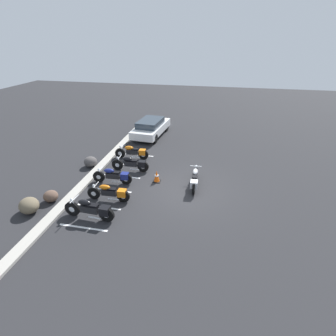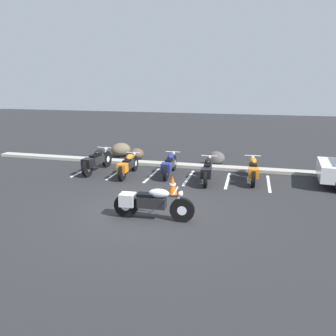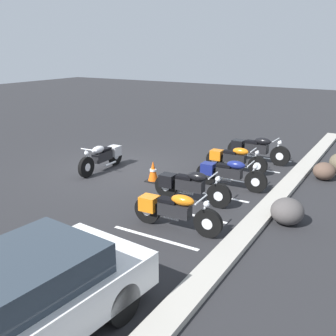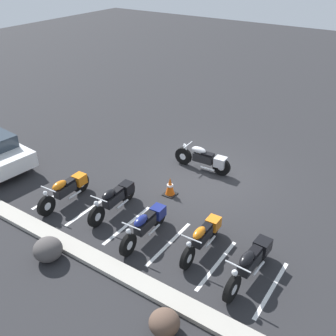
% 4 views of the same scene
% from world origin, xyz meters
% --- Properties ---
extents(ground, '(60.00, 60.00, 0.00)m').
position_xyz_m(ground, '(0.00, 0.00, 0.00)').
color(ground, '#262628').
extents(motorcycle_silver_featured, '(2.18, 0.61, 0.86)m').
position_xyz_m(motorcycle_silver_featured, '(0.33, -0.37, 0.46)').
color(motorcycle_silver_featured, black).
rests_on(motorcycle_silver_featured, ground).
extents(parked_bike_0, '(0.64, 2.27, 0.89)m').
position_xyz_m(parked_bike_0, '(-3.15, 3.57, 0.48)').
color(parked_bike_0, black).
rests_on(parked_bike_0, ground).
extents(parked_bike_1, '(0.58, 2.06, 0.81)m').
position_xyz_m(parked_bike_1, '(-1.70, 3.33, 0.43)').
color(parked_bike_1, black).
rests_on(parked_bike_1, ground).
extents(parked_bike_2, '(0.59, 2.11, 0.83)m').
position_xyz_m(parked_bike_2, '(-0.16, 3.77, 0.44)').
color(parked_bike_2, black).
rests_on(parked_bike_2, ground).
extents(parked_bike_3, '(0.60, 2.15, 0.85)m').
position_xyz_m(parked_bike_3, '(1.37, 3.32, 0.45)').
color(parked_bike_3, black).
rests_on(parked_bike_3, ground).
extents(parked_bike_4, '(0.60, 2.14, 0.84)m').
position_xyz_m(parked_bike_4, '(2.97, 3.77, 0.45)').
color(parked_bike_4, black).
rests_on(parked_bike_4, ground).
extents(concrete_curb, '(18.00, 0.50, 0.12)m').
position_xyz_m(concrete_curb, '(0.00, 5.30, 0.06)').
color(concrete_curb, '#A8A399').
rests_on(concrete_curb, ground).
extents(landscape_rock_0, '(0.72, 0.72, 0.54)m').
position_xyz_m(landscape_rock_0, '(-2.32, 6.05, 0.27)').
color(landscape_rock_0, brown).
rests_on(landscape_rock_0, ground).
extents(landscape_rock_1, '(0.88, 0.88, 0.61)m').
position_xyz_m(landscape_rock_1, '(1.41, 5.90, 0.31)').
color(landscape_rock_1, '#494544').
rests_on(landscape_rock_1, ground).
extents(landscape_rock_2, '(1.26, 1.26, 0.68)m').
position_xyz_m(landscape_rock_2, '(-3.26, 6.47, 0.34)').
color(landscape_rock_2, brown).
rests_on(landscape_rock_2, ground).
extents(traffic_cone, '(0.40, 0.40, 0.64)m').
position_xyz_m(traffic_cone, '(0.48, 1.66, 0.30)').
color(traffic_cone, black).
rests_on(traffic_cone, ground).
extents(stall_line_0, '(0.10, 2.10, 0.00)m').
position_xyz_m(stall_line_0, '(-3.77, 3.68, 0.00)').
color(stall_line_0, white).
rests_on(stall_line_0, ground).
extents(stall_line_1, '(0.10, 2.10, 0.00)m').
position_xyz_m(stall_line_1, '(-2.31, 3.68, 0.00)').
color(stall_line_1, white).
rests_on(stall_line_1, ground).
extents(stall_line_2, '(0.10, 2.10, 0.00)m').
position_xyz_m(stall_line_2, '(-0.84, 3.68, 0.00)').
color(stall_line_2, white).
rests_on(stall_line_2, ground).
extents(stall_line_3, '(0.10, 2.10, 0.00)m').
position_xyz_m(stall_line_3, '(0.62, 3.68, 0.00)').
color(stall_line_3, white).
rests_on(stall_line_3, ground).
extents(stall_line_4, '(0.10, 2.10, 0.00)m').
position_xyz_m(stall_line_4, '(2.09, 3.68, 0.00)').
color(stall_line_4, white).
rests_on(stall_line_4, ground).
extents(stall_line_5, '(0.10, 2.10, 0.00)m').
position_xyz_m(stall_line_5, '(3.55, 3.68, 0.00)').
color(stall_line_5, white).
rests_on(stall_line_5, ground).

